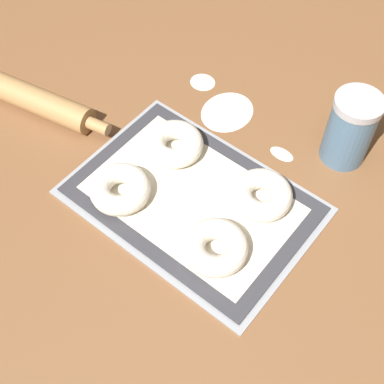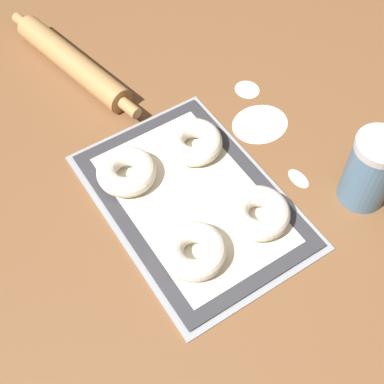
{
  "view_description": "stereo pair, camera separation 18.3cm",
  "coord_description": "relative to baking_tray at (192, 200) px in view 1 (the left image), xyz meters",
  "views": [
    {
      "loc": [
        0.37,
        -0.46,
        0.87
      ],
      "look_at": [
        -0.0,
        -0.01,
        0.03
      ],
      "focal_mm": 50.0,
      "sensor_mm": 36.0,
      "label": 1
    },
    {
      "loc": [
        0.49,
        -0.33,
        0.87
      ],
      "look_at": [
        -0.0,
        -0.01,
        0.03
      ],
      "focal_mm": 50.0,
      "sensor_mm": 36.0,
      "label": 2
    }
  ],
  "objects": [
    {
      "name": "bagel_back_right",
      "position": [
        0.11,
        0.08,
        0.03
      ],
      "size": [
        0.12,
        0.12,
        0.04
      ],
      "color": "silver",
      "rests_on": "baking_mat"
    },
    {
      "name": "flour_canister",
      "position": [
        0.17,
        0.29,
        0.08
      ],
      "size": [
        0.1,
        0.1,
        0.16
      ],
      "color": "slate",
      "rests_on": "ground_plane"
    },
    {
      "name": "flour_patch_near",
      "position": [
        0.07,
        0.21,
        -0.0
      ],
      "size": [
        0.05,
        0.03,
        0.0
      ],
      "color": "white",
      "rests_on": "ground_plane"
    },
    {
      "name": "bagel_back_left",
      "position": [
        -0.1,
        0.07,
        0.03
      ],
      "size": [
        0.12,
        0.12,
        0.04
      ],
      "color": "silver",
      "rests_on": "baking_mat"
    },
    {
      "name": "rolling_pin",
      "position": [
        -0.46,
        -0.03,
        0.03
      ],
      "size": [
        0.45,
        0.13,
        0.06
      ],
      "color": "#AD7F4C",
      "rests_on": "ground_plane"
    },
    {
      "name": "flour_patch_far",
      "position": [
        -0.09,
        0.24,
        -0.0
      ],
      "size": [
        0.11,
        0.13,
        0.0
      ],
      "color": "white",
      "rests_on": "ground_plane"
    },
    {
      "name": "baking_mat",
      "position": [
        0.0,
        -0.0,
        0.01
      ],
      "size": [
        0.44,
        0.3,
        0.0
      ],
      "color": "#333338",
      "rests_on": "baking_tray"
    },
    {
      "name": "bagel_front_right",
      "position": [
        0.11,
        -0.07,
        0.03
      ],
      "size": [
        0.12,
        0.12,
        0.04
      ],
      "color": "silver",
      "rests_on": "baking_mat"
    },
    {
      "name": "ground_plane",
      "position": [
        0.0,
        0.01,
        -0.0
      ],
      "size": [
        2.8,
        2.8,
        0.0
      ],
      "primitive_type": "plane",
      "color": "brown"
    },
    {
      "name": "flour_patch_side",
      "position": [
        -0.19,
        0.28,
        -0.0
      ],
      "size": [
        0.06,
        0.05,
        0.0
      ],
      "color": "white",
      "rests_on": "ground_plane"
    },
    {
      "name": "bagel_front_left",
      "position": [
        -0.11,
        -0.08,
        0.03
      ],
      "size": [
        0.12,
        0.12,
        0.04
      ],
      "color": "silver",
      "rests_on": "baking_mat"
    },
    {
      "name": "baking_tray",
      "position": [
        0.0,
        0.0,
        0.0
      ],
      "size": [
        0.47,
        0.32,
        0.01
      ],
      "color": "#93969B",
      "rests_on": "ground_plane"
    }
  ]
}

